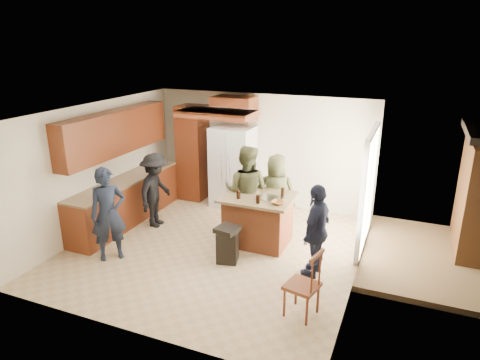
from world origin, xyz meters
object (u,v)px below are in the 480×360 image
at_px(kitchen_island, 258,219).
at_px(person_front_left, 108,214).
at_px(spindle_chair, 303,286).
at_px(person_counter, 155,190).
at_px(trash_bin, 228,244).
at_px(person_behind_right, 276,194).
at_px(person_side_right, 317,231).
at_px(person_behind_left, 246,191).
at_px(refrigerator, 233,167).

bearing_deg(kitchen_island, person_front_left, -144.81).
relative_size(person_front_left, spindle_chair, 1.64).
height_order(person_counter, trash_bin, person_counter).
xyz_separation_m(person_behind_right, person_side_right, (1.09, -1.32, -0.01)).
xyz_separation_m(person_front_left, person_behind_right, (2.28, 2.13, -0.04)).
bearing_deg(spindle_chair, person_behind_left, 128.52).
xyz_separation_m(person_behind_right, person_counter, (-2.30, -0.68, -0.02)).
bearing_deg(refrigerator, spindle_chair, -53.66).
distance_m(person_front_left, spindle_chair, 3.51).
xyz_separation_m(person_front_left, kitchen_island, (2.14, 1.51, -0.34)).
height_order(person_behind_left, trash_bin, person_behind_left).
bearing_deg(person_front_left, refrigerator, 26.03).
relative_size(person_side_right, kitchen_island, 1.20).
xyz_separation_m(person_side_right, person_counter, (-3.40, 0.64, -0.01)).
relative_size(person_behind_left, kitchen_island, 1.39).
height_order(refrigerator, kitchen_island, refrigerator).
height_order(kitchen_island, spindle_chair, spindle_chair).
height_order(refrigerator, trash_bin, refrigerator).
bearing_deg(person_behind_left, person_side_right, 143.32).
height_order(person_side_right, person_counter, person_side_right).
bearing_deg(kitchen_island, refrigerator, 126.80).
xyz_separation_m(person_front_left, spindle_chair, (3.47, -0.33, -0.36)).
relative_size(person_behind_left, person_side_right, 1.15).
xyz_separation_m(kitchen_island, trash_bin, (-0.24, -0.85, -0.16)).
bearing_deg(trash_bin, refrigerator, 111.29).
distance_m(refrigerator, kitchen_island, 2.02).
xyz_separation_m(person_behind_right, spindle_chair, (1.19, -2.46, -0.33)).
bearing_deg(trash_bin, kitchen_island, 74.55).
bearing_deg(person_behind_left, spindle_chair, 123.20).
bearing_deg(person_behind_right, kitchen_island, 64.90).
relative_size(person_behind_right, kitchen_island, 1.22).
relative_size(person_behind_right, spindle_chair, 1.57).
distance_m(person_front_left, person_counter, 1.46).
bearing_deg(refrigerator, person_behind_right, -35.92).
xyz_separation_m(person_side_right, refrigerator, (-2.42, 2.28, 0.13)).
relative_size(person_side_right, spindle_chair, 1.54).
xyz_separation_m(person_behind_left, person_side_right, (1.57, -0.96, -0.12)).
bearing_deg(person_front_left, person_side_right, -33.25).
distance_m(person_side_right, kitchen_island, 1.45).
distance_m(person_behind_left, refrigerator, 1.57).
xyz_separation_m(person_behind_left, trash_bin, (0.10, -1.11, -0.57)).
relative_size(person_side_right, refrigerator, 0.85).
bearing_deg(trash_bin, person_front_left, -160.94).
height_order(person_behind_right, refrigerator, refrigerator).
distance_m(refrigerator, spindle_chair, 4.27).
distance_m(person_behind_left, person_behind_right, 0.61).
distance_m(person_front_left, person_behind_right, 3.13).
height_order(person_behind_left, refrigerator, refrigerator).
bearing_deg(person_side_right, person_behind_left, -112.35).
distance_m(person_behind_left, trash_bin, 1.25).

